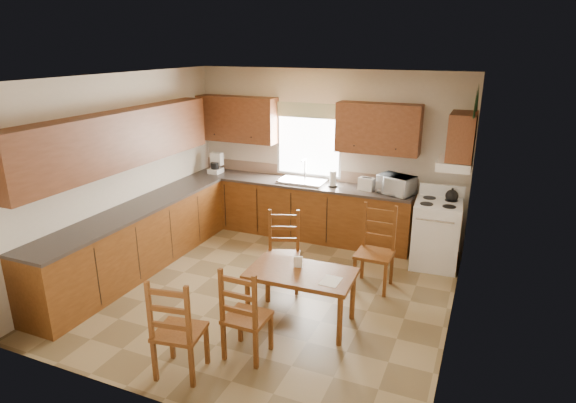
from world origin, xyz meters
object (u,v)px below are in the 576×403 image
at_px(stove, 436,235).
at_px(microwave, 396,185).
at_px(chair_far_right, 375,249).
at_px(chair_far_left, 283,252).
at_px(dining_table, 301,297).
at_px(chair_near_right, 247,311).
at_px(chair_near_left, 179,325).

distance_m(stove, microwave, 0.93).
bearing_deg(microwave, stove, -3.31).
bearing_deg(microwave, chair_far_right, -69.16).
bearing_deg(chair_far_left, chair_far_right, 3.51).
xyz_separation_m(dining_table, chair_far_left, (-0.52, 0.68, 0.19)).
bearing_deg(dining_table, stove, 58.80).
xyz_separation_m(stove, chair_far_left, (-1.73, -1.48, 0.04)).
distance_m(microwave, chair_far_left, 2.14).
relative_size(stove, chair_far_right, 0.86).
distance_m(stove, dining_table, 2.48).
bearing_deg(dining_table, chair_near_right, -111.16).
bearing_deg(chair_far_right, chair_near_right, -112.75).
height_order(microwave, chair_far_right, microwave).
xyz_separation_m(stove, chair_near_left, (-1.96, -3.44, 0.05)).
distance_m(chair_near_left, chair_near_right, 0.68).
height_order(dining_table, chair_near_right, chair_near_right).
relative_size(microwave, chair_far_left, 0.47).
relative_size(chair_near_left, chair_near_right, 1.03).
height_order(dining_table, chair_far_right, chair_far_right).
bearing_deg(chair_far_right, dining_table, -115.52).
bearing_deg(dining_table, chair_far_right, 61.80).
distance_m(microwave, chair_near_right, 3.38).
bearing_deg(chair_near_right, dining_table, -109.11).
xyz_separation_m(dining_table, chair_far_right, (0.57, 1.15, 0.23)).
height_order(dining_table, chair_far_left, chair_far_left).
bearing_deg(chair_far_right, chair_far_left, -155.74).
bearing_deg(stove, microwave, 152.74).
distance_m(chair_near_left, chair_far_right, 2.76).
xyz_separation_m(microwave, chair_near_right, (-0.83, -3.23, -0.56)).
relative_size(stove, chair_far_left, 0.93).
height_order(microwave, dining_table, microwave).
bearing_deg(chair_near_left, chair_far_right, -127.91).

